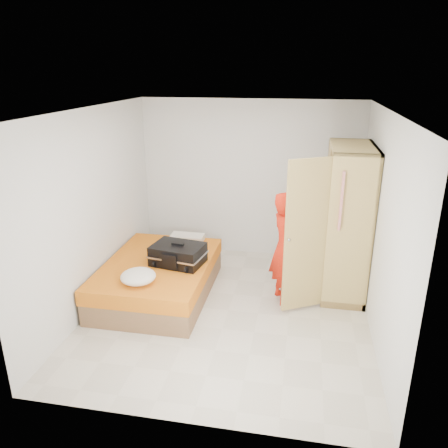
% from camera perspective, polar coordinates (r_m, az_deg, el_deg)
% --- Properties ---
extents(room, '(4.00, 4.02, 2.60)m').
position_cam_1_polar(room, '(5.38, 0.62, 0.73)').
color(room, beige).
rests_on(room, ground).
extents(bed, '(1.42, 2.02, 0.50)m').
position_cam_1_polar(bed, '(6.28, -8.52, -6.97)').
color(bed, brown).
rests_on(bed, ground).
extents(wardrobe, '(1.10, 1.47, 2.10)m').
position_cam_1_polar(wardrobe, '(6.23, 15.29, -0.23)').
color(wardrobe, tan).
rests_on(wardrobe, ground).
extents(person, '(0.55, 0.66, 1.55)m').
position_cam_1_polar(person, '(5.90, 7.91, -3.14)').
color(person, red).
rests_on(person, ground).
extents(suitcase, '(0.78, 0.63, 0.30)m').
position_cam_1_polar(suitcase, '(6.04, -6.04, -3.97)').
color(suitcase, black).
rests_on(suitcase, bed).
extents(round_cushion, '(0.44, 0.44, 0.17)m').
position_cam_1_polar(round_cushion, '(5.62, -11.15, -6.74)').
color(round_cushion, silver).
rests_on(round_cushion, bed).
extents(pillow, '(0.51, 0.26, 0.09)m').
position_cam_1_polar(pillow, '(6.85, -4.81, -1.79)').
color(pillow, silver).
rests_on(pillow, bed).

